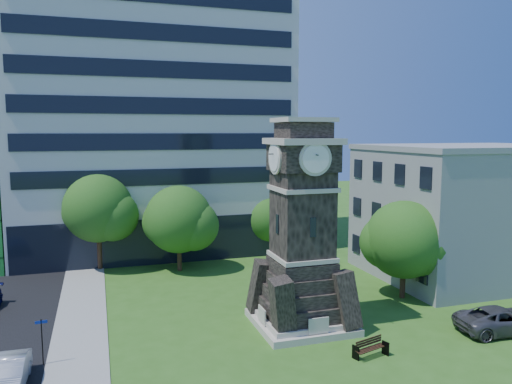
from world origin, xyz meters
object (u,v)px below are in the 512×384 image
object	(u,v)px
car_street_mid	(9,375)
street_sign	(42,337)
car_east_lot	(502,320)
clock_tower	(302,238)
park_bench	(370,347)

from	to	relation	value
car_street_mid	street_sign	world-z (taller)	street_sign
car_east_lot	street_sign	size ratio (longest dim) A/B	2.25
clock_tower	car_street_mid	size ratio (longest dim) A/B	2.98
street_sign	park_bench	bearing A→B (deg)	-18.00
clock_tower	car_east_lot	size ratio (longest dim) A/B	2.31
clock_tower	car_east_lot	bearing A→B (deg)	-22.92
car_east_lot	car_street_mid	bearing A→B (deg)	92.35
car_street_mid	car_east_lot	xyz separation A→B (m)	(25.88, -1.58, 0.06)
car_street_mid	car_east_lot	bearing A→B (deg)	-2.39
park_bench	street_sign	bearing A→B (deg)	149.59
street_sign	car_street_mid	bearing A→B (deg)	-124.71
car_street_mid	car_east_lot	size ratio (longest dim) A/B	0.78
car_street_mid	park_bench	bearing A→B (deg)	-5.75
car_east_lot	park_bench	bearing A→B (deg)	98.90
car_east_lot	street_sign	world-z (taller)	street_sign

